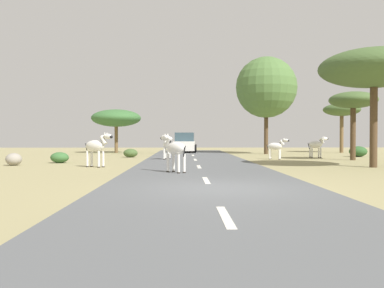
{
  "coord_description": "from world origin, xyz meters",
  "views": [
    {
      "loc": [
        -1.04,
        -11.13,
        1.4
      ],
      "look_at": [
        -0.53,
        13.34,
        1.0
      ],
      "focal_mm": 39.51,
      "sensor_mm": 36.0,
      "label": 1
    }
  ],
  "objects_px": {
    "tree_1": "(116,118)",
    "bush_0": "(358,151)",
    "tree_0": "(266,87)",
    "zebra_3": "(317,145)",
    "zebra_4": "(276,147)",
    "bush_2": "(60,158)",
    "car_0": "(185,143)",
    "tree_2": "(374,69)",
    "rock_0": "(14,159)",
    "bush_1": "(131,153)",
    "zebra_1": "(175,149)",
    "zebra_2": "(97,146)",
    "zebra_0": "(167,145)",
    "tree_4": "(353,101)",
    "tree_3": "(342,110)"
  },
  "relations": [
    {
      "from": "car_0",
      "to": "tree_2",
      "type": "relative_size",
      "value": 0.81
    },
    {
      "from": "car_0",
      "to": "rock_0",
      "type": "bearing_deg",
      "value": -114.55
    },
    {
      "from": "zebra_1",
      "to": "car_0",
      "type": "height_order",
      "value": "car_0"
    },
    {
      "from": "tree_0",
      "to": "bush_2",
      "type": "xyz_separation_m",
      "value": [
        -13.55,
        -11.81,
        -5.2
      ]
    },
    {
      "from": "zebra_0",
      "to": "car_0",
      "type": "distance_m",
      "value": 11.85
    },
    {
      "from": "tree_0",
      "to": "tree_3",
      "type": "xyz_separation_m",
      "value": [
        7.38,
        2.86,
        -1.69
      ]
    },
    {
      "from": "tree_0",
      "to": "zebra_3",
      "type": "bearing_deg",
      "value": -70.96
    },
    {
      "from": "tree_3",
      "to": "zebra_1",
      "type": "bearing_deg",
      "value": -124.12
    },
    {
      "from": "bush_2",
      "to": "zebra_2",
      "type": "bearing_deg",
      "value": -51.09
    },
    {
      "from": "zebra_1",
      "to": "zebra_4",
      "type": "bearing_deg",
      "value": 21.17
    },
    {
      "from": "tree_0",
      "to": "tree_1",
      "type": "height_order",
      "value": "tree_0"
    },
    {
      "from": "tree_3",
      "to": "tree_4",
      "type": "bearing_deg",
      "value": -107.82
    },
    {
      "from": "zebra_1",
      "to": "tree_2",
      "type": "distance_m",
      "value": 10.31
    },
    {
      "from": "zebra_3",
      "to": "zebra_2",
      "type": "bearing_deg",
      "value": -69.72
    },
    {
      "from": "zebra_4",
      "to": "bush_0",
      "type": "distance_m",
      "value": 7.45
    },
    {
      "from": "tree_0",
      "to": "tree_2",
      "type": "height_order",
      "value": "tree_0"
    },
    {
      "from": "tree_0",
      "to": "rock_0",
      "type": "xyz_separation_m",
      "value": [
        -15.22,
        -13.8,
        -5.19
      ]
    },
    {
      "from": "zebra_2",
      "to": "tree_3",
      "type": "height_order",
      "value": "tree_3"
    },
    {
      "from": "tree_0",
      "to": "tree_3",
      "type": "bearing_deg",
      "value": 21.16
    },
    {
      "from": "tree_0",
      "to": "tree_3",
      "type": "height_order",
      "value": "tree_0"
    },
    {
      "from": "bush_1",
      "to": "zebra_1",
      "type": "bearing_deg",
      "value": -75.8
    },
    {
      "from": "car_0",
      "to": "tree_1",
      "type": "xyz_separation_m",
      "value": [
        -6.07,
        0.06,
        2.21
      ]
    },
    {
      "from": "tree_0",
      "to": "bush_1",
      "type": "relative_size",
      "value": 8.16
    },
    {
      "from": "bush_0",
      "to": "zebra_2",
      "type": "bearing_deg",
      "value": -148.59
    },
    {
      "from": "rock_0",
      "to": "tree_1",
      "type": "bearing_deg",
      "value": 81.61
    },
    {
      "from": "zebra_1",
      "to": "zebra_0",
      "type": "bearing_deg",
      "value": 56.44
    },
    {
      "from": "zebra_3",
      "to": "rock_0",
      "type": "height_order",
      "value": "zebra_3"
    },
    {
      "from": "tree_1",
      "to": "bush_0",
      "type": "xyz_separation_m",
      "value": [
        18.35,
        -7.78,
        -2.69
      ]
    },
    {
      "from": "car_0",
      "to": "zebra_1",
      "type": "bearing_deg",
      "value": -88.47
    },
    {
      "from": "tree_1",
      "to": "tree_2",
      "type": "relative_size",
      "value": 0.8
    },
    {
      "from": "tree_1",
      "to": "zebra_3",
      "type": "bearing_deg",
      "value": -31.11
    },
    {
      "from": "tree_2",
      "to": "rock_0",
      "type": "height_order",
      "value": "tree_2"
    },
    {
      "from": "zebra_1",
      "to": "tree_1",
      "type": "bearing_deg",
      "value": 67.07
    },
    {
      "from": "zebra_4",
      "to": "zebra_3",
      "type": "bearing_deg",
      "value": 150.14
    },
    {
      "from": "tree_2",
      "to": "zebra_4",
      "type": "bearing_deg",
      "value": 113.16
    },
    {
      "from": "zebra_1",
      "to": "tree_3",
      "type": "relative_size",
      "value": 0.34
    },
    {
      "from": "tree_4",
      "to": "zebra_2",
      "type": "bearing_deg",
      "value": -158.05
    },
    {
      "from": "zebra_4",
      "to": "tree_2",
      "type": "relative_size",
      "value": 0.25
    },
    {
      "from": "rock_0",
      "to": "zebra_0",
      "type": "bearing_deg",
      "value": 32.25
    },
    {
      "from": "zebra_1",
      "to": "tree_4",
      "type": "height_order",
      "value": "tree_4"
    },
    {
      "from": "tree_0",
      "to": "bush_1",
      "type": "xyz_separation_m",
      "value": [
        -10.5,
        -5.54,
        -5.2
      ]
    },
    {
      "from": "zebra_1",
      "to": "bush_0",
      "type": "bearing_deg",
      "value": 9.14
    },
    {
      "from": "zebra_0",
      "to": "tree_3",
      "type": "height_order",
      "value": "tree_3"
    },
    {
      "from": "car_0",
      "to": "bush_1",
      "type": "bearing_deg",
      "value": -112.04
    },
    {
      "from": "zebra_3",
      "to": "rock_0",
      "type": "bearing_deg",
      "value": -80.42
    },
    {
      "from": "zebra_1",
      "to": "zebra_4",
      "type": "distance_m",
      "value": 11.87
    },
    {
      "from": "zebra_0",
      "to": "bush_2",
      "type": "distance_m",
      "value": 6.31
    },
    {
      "from": "zebra_1",
      "to": "tree_0",
      "type": "bearing_deg",
      "value": 31.29
    },
    {
      "from": "tree_4",
      "to": "bush_0",
      "type": "height_order",
      "value": "tree_4"
    },
    {
      "from": "zebra_0",
      "to": "tree_0",
      "type": "bearing_deg",
      "value": -125.2
    }
  ]
}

